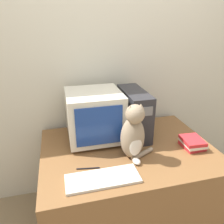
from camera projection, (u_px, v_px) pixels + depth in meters
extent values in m
cube|color=beige|center=(111.00, 68.00, 1.99)|extent=(7.00, 0.05, 2.50)
cube|color=brown|center=(127.00, 184.00, 1.86)|extent=(1.33, 0.95, 0.73)
cube|color=beige|center=(95.00, 137.00, 1.85)|extent=(0.30, 0.25, 0.02)
cube|color=beige|center=(94.00, 115.00, 1.77)|extent=(0.43, 0.42, 0.38)
cube|color=navy|center=(99.00, 126.00, 1.57)|extent=(0.34, 0.01, 0.30)
cube|color=#28282D|center=(134.00, 113.00, 1.84)|extent=(0.18, 0.45, 0.39)
cube|color=slate|center=(145.00, 112.00, 1.60)|extent=(0.12, 0.01, 0.07)
cube|color=silver|center=(103.00, 179.00, 1.37)|extent=(0.46, 0.18, 0.02)
cube|color=beige|center=(103.00, 177.00, 1.36)|extent=(0.42, 0.14, 0.00)
ellipsoid|color=gray|center=(132.00, 138.00, 1.54)|extent=(0.18, 0.16, 0.32)
ellipsoid|color=beige|center=(135.00, 145.00, 1.50)|extent=(0.10, 0.05, 0.17)
sphere|color=gray|center=(135.00, 114.00, 1.44)|extent=(0.14, 0.14, 0.13)
cone|color=gray|center=(130.00, 107.00, 1.41)|extent=(0.04, 0.04, 0.04)
cone|color=gray|center=(141.00, 106.00, 1.43)|extent=(0.04, 0.04, 0.04)
ellipsoid|color=beige|center=(136.00, 161.00, 1.52)|extent=(0.06, 0.08, 0.04)
cylinder|color=gray|center=(142.00, 154.00, 1.60)|extent=(0.20, 0.12, 0.03)
cube|color=red|center=(192.00, 145.00, 1.71)|extent=(0.16, 0.17, 0.03)
cube|color=beige|center=(193.00, 143.00, 1.70)|extent=(0.16, 0.19, 0.02)
cube|color=red|center=(193.00, 140.00, 1.69)|extent=(0.16, 0.19, 0.03)
cylinder|color=black|center=(88.00, 168.00, 1.47)|extent=(0.15, 0.03, 0.01)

